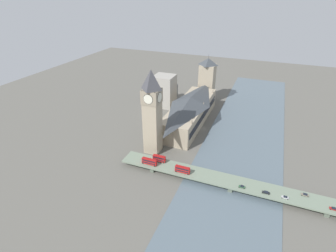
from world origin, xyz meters
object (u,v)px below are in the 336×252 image
(road_bridge, at_px, (232,182))
(car_northbound_mid, at_px, (242,187))
(double_decker_bus_rear, at_px, (159,158))
(car_northbound_lead, at_px, (266,192))
(car_southbound_mid, at_px, (333,209))
(parliament_hall, at_px, (190,110))
(car_southbound_lead, at_px, (305,195))
(car_northbound_tail, at_px, (285,197))
(double_decker_bus_lead, at_px, (183,169))
(double_decker_bus_mid, at_px, (149,161))
(clock_tower, at_px, (152,110))
(victoria_tower, at_px, (207,80))

(road_bridge, height_order, car_northbound_mid, car_northbound_mid)
(double_decker_bus_rear, height_order, car_northbound_mid, double_decker_bus_rear)
(car_northbound_lead, xyz_separation_m, car_southbound_mid, (-38.84, -0.46, -0.06))
(parliament_hall, relative_size, car_southbound_mid, 24.03)
(car_northbound_lead, distance_m, car_southbound_lead, 24.56)
(car_northbound_tail, bearing_deg, double_decker_bus_rear, -4.28)
(double_decker_bus_lead, xyz_separation_m, car_northbound_mid, (-42.25, 0.34, -2.07))
(double_decker_bus_rear, relative_size, car_northbound_tail, 2.38)
(car_northbound_mid, relative_size, car_southbound_lead, 0.91)
(double_decker_bus_mid, bearing_deg, clock_tower, -71.57)
(car_northbound_lead, bearing_deg, double_decker_bus_rear, -4.86)
(clock_tower, bearing_deg, victoria_tower, -95.87)
(clock_tower, xyz_separation_m, car_southbound_lead, (-115.83, 18.30, -32.30))
(car_northbound_lead, relative_size, car_northbound_tail, 1.11)
(clock_tower, xyz_separation_m, car_southbound_mid, (-131.18, 25.01, -32.34))
(clock_tower, height_order, double_decker_bus_rear, clock_tower)
(double_decker_bus_rear, bearing_deg, car_northbound_tail, 175.72)
(double_decker_bus_lead, height_order, double_decker_bus_mid, double_decker_bus_lead)
(double_decker_bus_lead, bearing_deg, victoria_tower, -81.79)
(car_southbound_lead, distance_m, car_southbound_mid, 16.75)
(double_decker_bus_lead, height_order, car_southbound_mid, double_decker_bus_lead)
(car_southbound_mid, bearing_deg, victoria_tower, -51.95)
(double_decker_bus_lead, height_order, double_decker_bus_rear, double_decker_bus_rear)
(double_decker_bus_lead, relative_size, double_decker_bus_rear, 1.10)
(double_decker_bus_rear, bearing_deg, double_decker_bus_mid, 49.86)
(car_northbound_lead, bearing_deg, car_northbound_tail, 179.65)
(parliament_hall, height_order, double_decker_bus_lead, parliament_hall)
(double_decker_bus_lead, xyz_separation_m, double_decker_bus_mid, (26.43, -0.07, -0.04))
(parliament_hall, relative_size, car_northbound_mid, 24.86)
(double_decker_bus_rear, bearing_deg, double_decker_bus_lead, 163.13)
(clock_tower, xyz_separation_m, road_bridge, (-69.92, 21.69, -33.90))
(double_decker_bus_lead, relative_size, car_northbound_mid, 2.67)
(parliament_hall, distance_m, car_southbound_mid, 146.86)
(car_northbound_tail, bearing_deg, road_bridge, -6.45)
(victoria_tower, distance_m, car_southbound_lead, 178.40)
(double_decker_bus_mid, distance_m, car_northbound_tail, 95.61)
(car_southbound_lead, bearing_deg, car_southbound_mid, 156.39)
(victoria_tower, height_order, car_southbound_lead, victoria_tower)
(parliament_hall, bearing_deg, car_northbound_tail, 136.16)
(double_decker_bus_lead, height_order, car_northbound_lead, double_decker_bus_lead)
(road_bridge, relative_size, car_northbound_tail, 39.47)
(parliament_hall, bearing_deg, clock_tower, 78.10)
(car_northbound_mid, distance_m, car_southbound_lead, 39.46)
(double_decker_bus_mid, distance_m, double_decker_bus_rear, 8.27)
(double_decker_bus_mid, relative_size, car_northbound_lead, 2.51)
(road_bridge, bearing_deg, clock_tower, -17.24)
(victoria_tower, distance_m, car_northbound_lead, 172.24)
(car_northbound_tail, bearing_deg, parliament_hall, -43.84)
(double_decker_bus_mid, xyz_separation_m, car_southbound_mid, (-122.82, -0.09, -2.08))
(double_decker_bus_mid, xyz_separation_m, double_decker_bus_rear, (-5.33, -6.32, 0.05))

